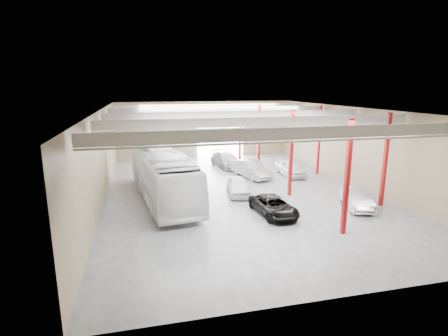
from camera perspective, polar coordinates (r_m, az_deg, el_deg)
name	(u,v)px	position (r m, az deg, el deg)	size (l,w,h in m)	color
depot_shell	(239,133)	(29.59, 2.51, 5.72)	(22.12, 32.12, 7.06)	#4D4D52
coach_bus	(162,175)	(28.25, -10.01, -1.11)	(3.25, 13.87, 3.86)	silver
black_sedan	(273,206)	(24.80, 8.09, -6.16)	(2.15, 4.66, 1.29)	black
car_row_a	(238,186)	(29.13, 2.32, -2.95)	(1.71, 4.24, 1.44)	silver
car_row_b	(251,169)	(34.70, 4.43, -0.15)	(1.79, 5.12, 1.69)	#A2A2A7
car_row_c	(226,160)	(39.26, 0.31, 1.37)	(2.23, 5.48, 1.59)	gray
car_right_near	(355,198)	(27.84, 20.64, -4.55)	(1.55, 4.45, 1.47)	#B3B4B9
car_right_far	(290,168)	(35.99, 10.76, 0.06)	(1.88, 4.68, 1.59)	white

